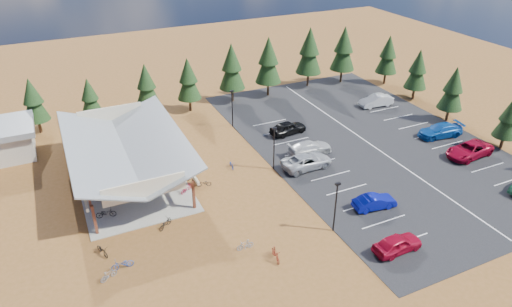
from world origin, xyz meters
name	(u,v)px	position (x,y,z in m)	size (l,w,h in m)	color
ground	(240,188)	(0.00, 0.00, 0.00)	(140.00, 140.00, 0.00)	brown
asphalt_lot	(366,141)	(18.50, 3.00, 0.02)	(27.00, 44.00, 0.04)	black
concrete_pad	(130,177)	(-10.00, 7.00, 0.05)	(10.60, 18.60, 0.10)	gray
bike_pavilion	(125,147)	(-10.00, 7.00, 3.82)	(11.65, 19.40, 4.97)	#5B2B1A
lamp_post_0	(336,204)	(5.00, -10.00, 2.98)	(0.50, 0.25, 5.14)	black
lamp_post_1	(274,146)	(5.00, 2.00, 2.98)	(0.50, 0.25, 5.14)	black
lamp_post_2	(232,106)	(5.00, 14.00, 2.98)	(0.50, 0.25, 5.14)	black
trash_bin_0	(195,181)	(-4.06, 2.56, 0.45)	(0.60, 0.60, 0.90)	#472F19
trash_bin_1	(188,176)	(-4.40, 3.98, 0.45)	(0.60, 0.60, 0.90)	#472F19
pine_1	(33,100)	(-18.21, 22.98, 4.52)	(3.18, 3.18, 7.40)	#382314
pine_2	(90,97)	(-11.54, 22.32, 4.02)	(2.83, 2.83, 6.59)	#382314
pine_3	(146,85)	(-4.20, 21.83, 4.66)	(3.28, 3.28, 7.64)	#382314
pine_4	(188,79)	(1.57, 21.51, 4.74)	(3.33, 3.33, 7.76)	#382314
pine_5	(232,67)	(8.32, 22.09, 5.38)	(3.78, 3.78, 8.80)	#382314
pine_6	(268,60)	(14.19, 21.99, 5.57)	(3.91, 3.91, 9.12)	#382314
pine_7	(309,51)	(21.80, 22.94, 5.80)	(4.08, 4.08, 9.50)	#382314
pine_8	(344,49)	(27.70, 22.18, 5.62)	(3.95, 3.95, 9.19)	#382314
pine_10	(509,118)	(32.27, -5.28, 4.05)	(2.85, 2.85, 6.65)	#382314
pine_11	(453,88)	(32.19, 3.42, 4.68)	(3.29, 3.29, 7.66)	#382314
pine_12	(418,69)	(33.36, 11.35, 4.68)	(3.29, 3.29, 7.67)	#382314
pine_13	(388,54)	(33.80, 18.61, 4.86)	(3.42, 3.42, 7.96)	#382314
bike_0	(106,213)	(-13.46, 0.63, 0.60)	(0.66, 1.89, 0.99)	black
bike_1	(116,190)	(-11.90, 4.13, 0.65)	(0.51, 1.82, 1.09)	gray
bike_2	(107,171)	(-12.07, 8.53, 0.51)	(0.54, 1.55, 0.81)	navy
bike_3	(90,161)	(-13.47, 11.58, 0.55)	(0.43, 1.51, 0.91)	maroon
bike_4	(158,192)	(-8.11, 2.09, 0.57)	(0.62, 1.78, 0.94)	black
bike_5	(149,180)	(-8.40, 4.66, 0.62)	(0.49, 1.74, 1.04)	gray
bike_6	(148,168)	(-7.93, 7.07, 0.60)	(0.67, 1.92, 1.01)	navy
bike_7	(131,153)	(-8.88, 11.26, 0.61)	(0.48, 1.70, 1.02)	maroon
bike_8	(102,250)	(-14.58, -4.43, 0.46)	(0.61, 1.75, 0.92)	black
bike_9	(109,275)	(-14.58, -7.64, 0.46)	(0.43, 1.51, 0.91)	gray
bike_10	(122,264)	(-13.35, -6.88, 0.48)	(0.64, 1.82, 0.96)	#23449B
bike_11	(276,254)	(-1.52, -11.18, 0.55)	(0.52, 1.84, 1.11)	maroon
bike_12	(165,223)	(-8.77, -3.11, 0.45)	(0.60, 1.71, 0.90)	black
bike_13	(245,245)	(-3.32, -8.96, 0.47)	(0.45, 1.58, 0.95)	#94979C
bike_14	(232,165)	(0.84, 4.23, 0.40)	(0.53, 1.51, 0.79)	navy
bike_15	(187,188)	(-5.21, 1.61, 0.50)	(0.47, 1.67, 1.00)	#9F1F39
bike_16	(204,183)	(-3.26, 1.89, 0.40)	(0.53, 1.53, 0.80)	black
car_0	(397,244)	(8.36, -14.65, 0.81)	(1.82, 4.52, 1.54)	maroon
car_1	(374,202)	(10.51, -8.79, 0.75)	(1.51, 4.32, 1.42)	#080F84
car_2	(307,161)	(8.48, 0.68, 0.85)	(2.70, 5.86, 1.63)	#A1A4A9
car_3	(310,148)	(10.45, 3.26, 0.82)	(2.19, 5.40, 1.57)	#B9B9B9
car_4	(288,128)	(10.63, 9.04, 0.87)	(1.96, 4.88, 1.66)	black
car_6	(469,150)	(26.99, -5.15, 0.87)	(2.77, 6.00, 1.67)	maroon
car_7	(440,131)	(27.75, 0.16, 0.87)	(2.34, 5.75, 1.67)	#0E469B
car_9	(376,101)	(26.56, 11.55, 0.87)	(1.77, 5.06, 1.67)	silver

